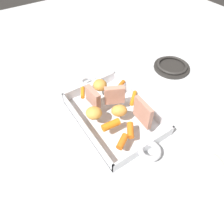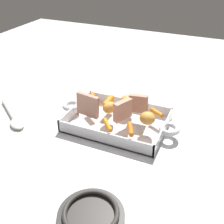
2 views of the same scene
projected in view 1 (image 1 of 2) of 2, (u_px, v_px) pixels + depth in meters
ground_plane at (114, 117)px, 0.68m from camera, size 2.38×2.38×0.00m
roasting_dish at (114, 115)px, 0.67m from camera, size 0.44×0.24×0.05m
roast_slice_thick at (143, 112)px, 0.58m from camera, size 0.09×0.02×0.08m
roast_slice_outer at (115, 95)px, 0.64m from camera, size 0.05×0.07×0.07m
roast_slice_thin at (93, 97)px, 0.64m from camera, size 0.07×0.02×0.07m
baby_carrot_northeast at (130, 130)px, 0.58m from camera, size 0.05×0.05×0.02m
baby_carrot_southeast at (122, 141)px, 0.55m from camera, size 0.04×0.05×0.02m
baby_carrot_northwest at (111, 125)px, 0.59m from camera, size 0.03×0.06×0.03m
baby_carrot_center_left at (83, 93)px, 0.69m from camera, size 0.05×0.04×0.02m
baby_carrot_southwest at (119, 87)px, 0.71m from camera, size 0.04×0.07×0.02m
baby_carrot_center_right at (134, 99)px, 0.67m from camera, size 0.05×0.06×0.01m
potato_halved at (119, 111)px, 0.61m from camera, size 0.06×0.06×0.04m
potato_whole at (94, 113)px, 0.61m from camera, size 0.07×0.07×0.04m
potato_golden_large at (100, 85)px, 0.69m from camera, size 0.07×0.07×0.04m
stove_burner_rear at (172, 66)px, 0.86m from camera, size 0.16×0.16×0.02m
serving_spoon at (223, 181)px, 0.52m from camera, size 0.21×0.15×0.02m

